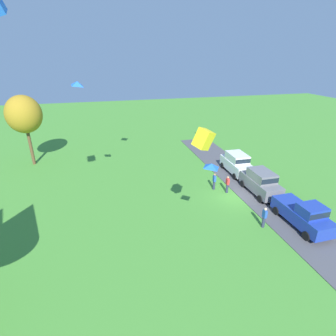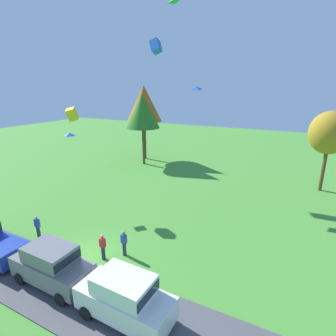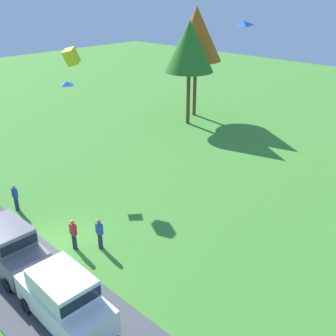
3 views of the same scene
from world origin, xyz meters
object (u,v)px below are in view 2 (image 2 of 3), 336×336
Objects in this scene: tree_left_of_center at (144,104)px; tree_lone_near at (330,133)px; tree_far_right at (143,111)px; kite_box_trailing_tail at (156,46)px; kite_diamond_high_left at (196,88)px; kite_diamond_mid_center at (70,134)px; car_suv_mid_row at (52,264)px; car_suv_far_end at (125,296)px; person_beside_suv at (124,243)px; kite_box_over_trees at (72,114)px; person_on_lawn at (38,227)px; person_watching_sky at (103,247)px.

tree_left_of_center is 1.30× the size of tree_lone_near.
tree_left_of_center is 3.03m from tree_far_right.
tree_far_right is 9.33m from kite_box_trailing_tail.
kite_diamond_high_left is (-11.55, -6.90, 4.23)m from tree_lone_near.
tree_lone_near is at bearing 34.66° from kite_diamond_mid_center.
car_suv_mid_row is at bearing -121.33° from tree_lone_near.
car_suv_far_end is at bearing -59.90° from tree_far_right.
kite_box_trailing_tail is (-5.77, 2.97, 4.19)m from kite_diamond_high_left.
tree_far_right is (-8.19, 22.40, 6.01)m from car_suv_mid_row.
person_beside_suv is 2.04× the size of kite_diamond_mid_center.
person_beside_suv is at bearing -68.67° from kite_box_trailing_tail.
person_beside_suv is 12.40m from kite_box_over_trees.
tree_left_of_center is at bearing 140.34° from kite_diamond_high_left.
person_on_lawn is 0.18× the size of tree_far_right.
kite_diamond_mid_center is 1.74m from kite_box_over_trees.
person_watching_sky is at bearing 1.79° from person_on_lawn.
kite_box_over_trees is (-7.77, 5.97, 7.25)m from person_watching_sky.
kite_diamond_high_left is at bearing -149.14° from tree_lone_near.
tree_lone_near is at bearing 33.34° from kite_box_over_trees.
car_suv_far_end is at bearing -37.69° from kite_box_over_trees.
person_on_lawn is 17.16m from kite_diamond_high_left.
kite_diamond_high_left reaches higher than person_watching_sky.
person_watching_sky is 12.19m from kite_box_over_trees.
tree_lone_near is at bearing 57.67° from person_beside_suv.
person_beside_suv is 0.18× the size of tree_far_right.
tree_left_of_center is at bearing 118.48° from person_beside_suv.
person_beside_suv is 22.07m from tree_far_right.
tree_lone_near reaches higher than person_on_lawn.
car_suv_far_end is at bearing -79.63° from kite_diamond_high_left.
kite_box_trailing_tail is (4.43, -4.04, 7.15)m from tree_far_right.
tree_left_of_center is at bearing 99.72° from kite_box_over_trees.
car_suv_far_end is (4.85, -0.11, 0.00)m from car_suv_mid_row.
kite_diamond_mid_center reaches higher than person_beside_suv.
person_on_lawn is (-4.78, 2.74, -0.42)m from car_suv_mid_row.
car_suv_far_end is 15.19m from kite_diamond_mid_center.
kite_diamond_high_left is (0.11, 11.53, 9.39)m from person_beside_suv.
tree_far_right is at bearing 137.66° from kite_box_trailing_tail.
tree_far_right reaches higher than kite_box_over_trees.
tree_lone_near is (12.59, 19.37, 5.16)m from person_watching_sky.
car_suv_mid_row reaches higher than person_watching_sky.
person_on_lawn is 1.00× the size of person_watching_sky.
kite_box_over_trees reaches higher than tree_lone_near.
tree_lone_near is 24.64m from kite_diamond_mid_center.
kite_box_trailing_tail is (-3.76, 18.36, 13.16)m from car_suv_mid_row.
tree_left_of_center is 15.19m from kite_diamond_high_left.
person_beside_suv and person_watching_sky have the same top height.
kite_box_over_trees is (2.76, -16.09, 0.03)m from tree_left_of_center.
person_on_lawn is 23.87m from tree_left_of_center.
person_beside_suv is at bearing -122.33° from tree_lone_near.
kite_diamond_high_left reaches higher than kite_box_over_trees.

